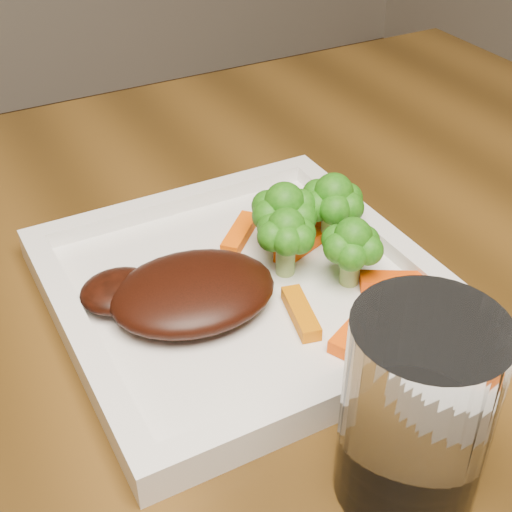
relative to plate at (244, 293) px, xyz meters
name	(u,v)px	position (x,y,z in m)	size (l,w,h in m)	color
plate	(244,293)	(0.00, 0.00, 0.00)	(0.27, 0.27, 0.01)	white
steak	(193,292)	(-0.04, 0.00, 0.02)	(0.12, 0.09, 0.03)	black
broccoli_0	(284,215)	(0.05, 0.03, 0.04)	(0.06, 0.06, 0.07)	#2C6410
broccoli_1	(332,208)	(0.09, 0.02, 0.04)	(0.06, 0.06, 0.06)	#145D0F
broccoli_2	(352,250)	(0.07, -0.03, 0.04)	(0.05, 0.05, 0.06)	#257613
broccoli_3	(286,239)	(0.04, 0.00, 0.04)	(0.05, 0.05, 0.06)	#216911
carrot_0	(357,329)	(0.04, -0.08, 0.01)	(0.06, 0.01, 0.01)	#F24C03
carrot_1	(400,282)	(0.10, -0.06, 0.01)	(0.06, 0.02, 0.01)	#D13B03
carrot_2	(301,313)	(0.02, -0.05, 0.01)	(0.05, 0.01, 0.01)	#CC6803
carrot_3	(324,217)	(0.10, 0.05, 0.01)	(0.06, 0.02, 0.01)	#C83B03
carrot_4	(240,234)	(0.03, 0.06, 0.01)	(0.05, 0.01, 0.01)	#FF5A04
carrot_6	(300,246)	(0.06, 0.02, 0.01)	(0.05, 0.01, 0.01)	#D54203
drinking_glass	(416,412)	(0.00, -0.19, 0.05)	(0.08, 0.08, 0.12)	silver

